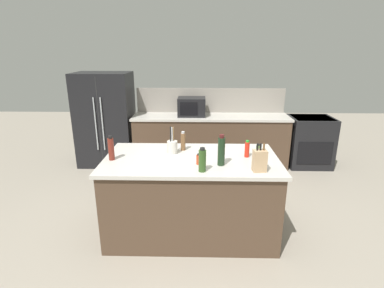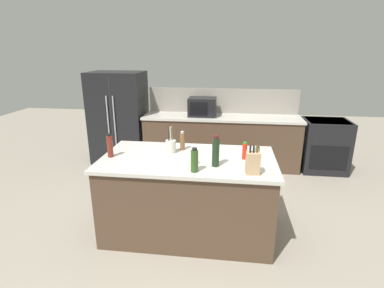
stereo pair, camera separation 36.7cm
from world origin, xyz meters
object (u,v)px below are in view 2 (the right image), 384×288
at_px(hot_sauce_bottle, 245,151).
at_px(spice_jar_oregano, 257,151).
at_px(spice_jar_paprika, 194,159).
at_px(vinegar_bottle, 110,146).
at_px(range_oven, 324,145).
at_px(refrigerator, 119,117).
at_px(olive_oil_bottle, 194,161).
at_px(utensil_crock, 171,146).
at_px(knife_block, 253,163).
at_px(microwave, 202,107).
at_px(wine_bottle, 216,152).
at_px(pepper_grinder, 182,141).

xyz_separation_m(hot_sauce_bottle, spice_jar_oregano, (0.15, 0.12, -0.04)).
relative_size(spice_jar_paprika, vinegar_bottle, 0.43).
distance_m(range_oven, vinegar_bottle, 3.83).
bearing_deg(spice_jar_paprika, vinegar_bottle, 173.45).
distance_m(range_oven, spice_jar_oregano, 2.51).
height_order(refrigerator, olive_oil_bottle, refrigerator).
height_order(range_oven, spice_jar_paprika, spice_jar_paprika).
relative_size(refrigerator, olive_oil_bottle, 6.84).
height_order(vinegar_bottle, olive_oil_bottle, vinegar_bottle).
height_order(refrigerator, spice_jar_oregano, refrigerator).
height_order(refrigerator, hot_sauce_bottle, refrigerator).
xyz_separation_m(utensil_crock, spice_jar_paprika, (0.31, -0.34, -0.03)).
xyz_separation_m(knife_block, hot_sauce_bottle, (-0.06, 0.41, -0.02)).
height_order(microwave, spice_jar_oregano, microwave).
bearing_deg(wine_bottle, olive_oil_bottle, -138.77).
xyz_separation_m(refrigerator, spice_jar_paprika, (1.74, -2.44, 0.14)).
relative_size(pepper_grinder, vinegar_bottle, 0.85).
bearing_deg(microwave, spice_jar_paprika, -86.70).
bearing_deg(spice_jar_oregano, knife_block, -99.54).
height_order(refrigerator, microwave, refrigerator).
relative_size(knife_block, hot_sauce_bottle, 1.48).
bearing_deg(hot_sauce_bottle, olive_oil_bottle, -139.84).
distance_m(spice_jar_paprika, spice_jar_oregano, 0.77).
xyz_separation_m(microwave, wine_bottle, (0.37, -2.41, -0.01)).
height_order(microwave, wine_bottle, wine_bottle).
bearing_deg(refrigerator, pepper_grinder, -52.01).
height_order(range_oven, olive_oil_bottle, olive_oil_bottle).
bearing_deg(range_oven, utensil_crock, -139.03).
bearing_deg(hot_sauce_bottle, knife_block, -81.46).
height_order(range_oven, pepper_grinder, pepper_grinder).
bearing_deg(pepper_grinder, spice_jar_oregano, -6.85).
height_order(utensil_crock, hot_sauce_bottle, utensil_crock).
bearing_deg(range_oven, hot_sauce_bottle, -125.07).
bearing_deg(wine_bottle, spice_jar_paprika, 175.61).
relative_size(refrigerator, microwave, 3.46).
distance_m(utensil_crock, pepper_grinder, 0.17).
bearing_deg(range_oven, refrigerator, 179.22).
relative_size(spice_jar_paprika, olive_oil_bottle, 0.47).
relative_size(vinegar_bottle, olive_oil_bottle, 1.10).
bearing_deg(spice_jar_oregano, microwave, 112.10).
bearing_deg(utensil_crock, vinegar_bottle, -160.67).
bearing_deg(wine_bottle, refrigerator, 128.73).
bearing_deg(refrigerator, knife_block, -48.16).
distance_m(microwave, spice_jar_oregano, 2.20).
xyz_separation_m(knife_block, olive_oil_bottle, (-0.57, -0.02, 0.00)).
distance_m(hot_sauce_bottle, vinegar_bottle, 1.51).
relative_size(refrigerator, spice_jar_paprika, 14.60).
xyz_separation_m(microwave, utensil_crock, (-0.17, -2.05, -0.08)).
xyz_separation_m(utensil_crock, vinegar_bottle, (-0.65, -0.23, 0.05)).
bearing_deg(wine_bottle, pepper_grinder, 131.67).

